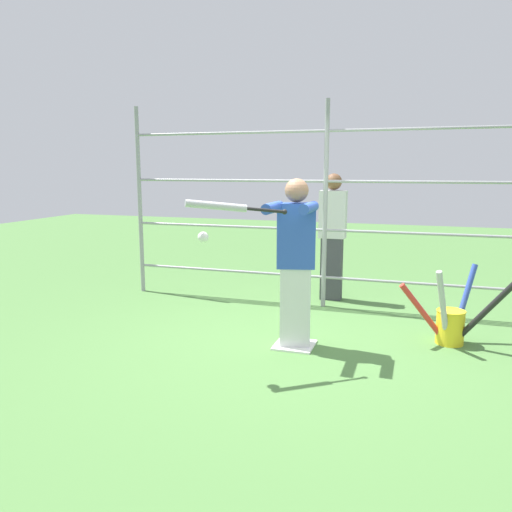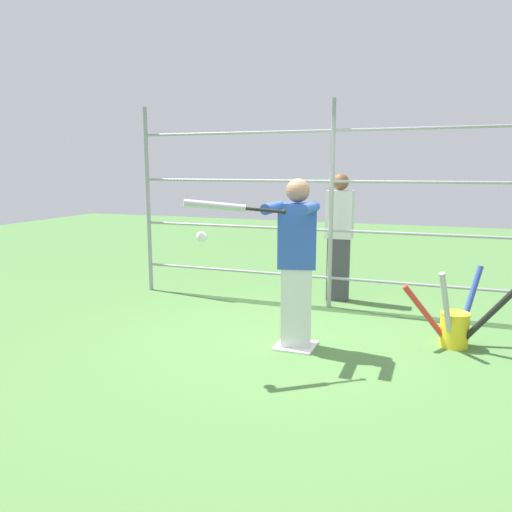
% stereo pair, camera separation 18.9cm
% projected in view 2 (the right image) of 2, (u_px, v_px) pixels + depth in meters
% --- Properties ---
extents(ground_plane, '(24.00, 24.00, 0.00)m').
position_uv_depth(ground_plane, '(296.00, 346.00, 5.15)').
color(ground_plane, '#4C7A3D').
extents(home_plate, '(0.40, 0.40, 0.02)m').
position_uv_depth(home_plate, '(296.00, 346.00, 5.15)').
color(home_plate, white).
rests_on(home_plate, ground).
extents(fence_backstop, '(5.51, 0.06, 2.68)m').
position_uv_depth(fence_backstop, '(331.00, 206.00, 6.40)').
color(fence_backstop, '#939399').
rests_on(fence_backstop, ground).
extents(batter, '(0.43, 0.65, 1.72)m').
position_uv_depth(batter, '(296.00, 258.00, 4.98)').
color(batter, silver).
rests_on(batter, ground).
extents(baseball_bat_swinging, '(0.79, 0.55, 0.15)m').
position_uv_depth(baseball_bat_swinging, '(224.00, 206.00, 4.34)').
color(baseball_bat_swinging, black).
extents(softball_in_flight, '(0.10, 0.10, 0.10)m').
position_uv_depth(softball_in_flight, '(201.00, 237.00, 4.31)').
color(softball_in_flight, white).
extents(bat_bucket, '(1.09, 0.64, 0.84)m').
position_uv_depth(bat_bucket, '(455.00, 324.00, 5.10)').
color(bat_bucket, yellow).
rests_on(bat_bucket, ground).
extents(bystander_behind_fence, '(0.36, 0.22, 1.75)m').
position_uv_depth(bystander_behind_fence, '(339.00, 235.00, 6.83)').
color(bystander_behind_fence, '#3F3F47').
rests_on(bystander_behind_fence, ground).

